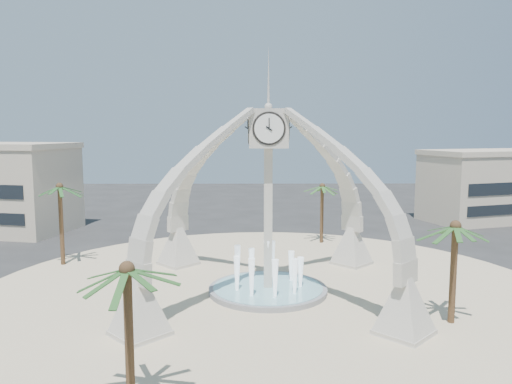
{
  "coord_description": "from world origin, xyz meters",
  "views": [
    {
      "loc": [
        -1.09,
        -32.65,
        10.92
      ],
      "look_at": [
        -0.79,
        2.0,
        6.64
      ],
      "focal_mm": 35.0,
      "sensor_mm": 36.0,
      "label": 1
    }
  ],
  "objects_px": {
    "fountain": "(268,289)",
    "palm_north": "(322,187)",
    "palm_east": "(456,227)",
    "palm_west": "(60,188)",
    "palm_south": "(127,271)",
    "clock_tower": "(268,198)"
  },
  "relations": [
    {
      "from": "fountain",
      "to": "palm_north",
      "type": "xyz_separation_m",
      "value": [
        5.72,
        15.0,
        5.22
      ]
    },
    {
      "from": "palm_west",
      "to": "palm_north",
      "type": "height_order",
      "value": "palm_west"
    },
    {
      "from": "clock_tower",
      "to": "palm_west",
      "type": "distance_m",
      "value": 18.0
    },
    {
      "from": "clock_tower",
      "to": "palm_north",
      "type": "height_order",
      "value": "clock_tower"
    },
    {
      "from": "clock_tower",
      "to": "palm_west",
      "type": "relative_size",
      "value": 2.51
    },
    {
      "from": "palm_east",
      "to": "clock_tower",
      "type": "bearing_deg",
      "value": 152.03
    },
    {
      "from": "palm_east",
      "to": "palm_north",
      "type": "height_order",
      "value": "palm_east"
    },
    {
      "from": "palm_east",
      "to": "palm_south",
      "type": "bearing_deg",
      "value": -151.16
    },
    {
      "from": "clock_tower",
      "to": "fountain",
      "type": "distance_m",
      "value": 6.2
    },
    {
      "from": "fountain",
      "to": "clock_tower",
      "type": "bearing_deg",
      "value": -90.0
    },
    {
      "from": "palm_north",
      "to": "fountain",
      "type": "bearing_deg",
      "value": -110.86
    },
    {
      "from": "palm_east",
      "to": "palm_west",
      "type": "relative_size",
      "value": 0.89
    },
    {
      "from": "fountain",
      "to": "palm_north",
      "type": "distance_m",
      "value": 16.88
    },
    {
      "from": "palm_east",
      "to": "palm_north",
      "type": "relative_size",
      "value": 1.02
    },
    {
      "from": "clock_tower",
      "to": "fountain",
      "type": "bearing_deg",
      "value": 90.0
    },
    {
      "from": "fountain",
      "to": "palm_west",
      "type": "height_order",
      "value": "palm_west"
    },
    {
      "from": "palm_north",
      "to": "palm_south",
      "type": "height_order",
      "value": "palm_south"
    },
    {
      "from": "palm_east",
      "to": "palm_west",
      "type": "xyz_separation_m",
      "value": [
        -26.78,
        12.63,
        0.79
      ]
    },
    {
      "from": "palm_north",
      "to": "clock_tower",
      "type": "bearing_deg",
      "value": -110.86
    },
    {
      "from": "palm_south",
      "to": "fountain",
      "type": "bearing_deg",
      "value": 67.91
    },
    {
      "from": "palm_east",
      "to": "palm_north",
      "type": "xyz_separation_m",
      "value": [
        -4.55,
        20.45,
        -0.05
      ]
    },
    {
      "from": "palm_north",
      "to": "palm_south",
      "type": "xyz_separation_m",
      "value": [
        -11.52,
        -29.31,
        0.13
      ]
    }
  ]
}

